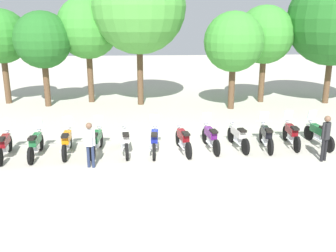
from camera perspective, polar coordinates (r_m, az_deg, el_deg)
The scene contains 22 objects.
ground_plane at distance 15.03m, azimuth 0.12°, elevation -3.83°, with size 80.00×80.00×0.00m, color #BCB7A8.
motorcycle_0 at distance 15.46m, azimuth -23.44°, elevation -2.60°, with size 0.62×2.19×1.37m.
motorcycle_1 at distance 15.17m, azimuth -19.33°, elevation -2.50°, with size 0.62×2.19×1.37m.
motorcycle_2 at distance 15.10m, azimuth -15.01°, elevation -2.22°, with size 0.62×2.19×1.37m.
motorcycle_3 at distance 14.92m, azimuth -10.73°, elevation -2.16°, with size 0.62×2.19×1.37m.
motorcycle_4 at distance 14.81m, azimuth -6.43°, elevation -2.18°, with size 0.62×2.19×0.99m.
motorcycle_5 at distance 14.73m, azimuth -2.04°, elevation -2.12°, with size 0.62×2.19×1.37m.
motorcycle_6 at distance 14.84m, azimuth 2.29°, elevation -2.04°, with size 0.62×2.18×0.99m.
motorcycle_7 at distance 15.23m, azimuth 6.41°, elevation -1.60°, with size 0.62×2.19×1.37m.
motorcycle_8 at distance 15.52m, azimuth 10.48°, elevation -1.49°, with size 0.62×2.18×0.99m.
motorcycle_9 at distance 15.76m, azimuth 14.56°, elevation -1.43°, with size 0.62×2.19×1.37m.
motorcycle_10 at distance 16.35m, azimuth 18.07°, elevation -1.08°, with size 0.62×2.19×1.37m.
motorcycle_11 at distance 16.75m, azimuth 21.70°, elevation -1.04°, with size 0.62×2.19×1.37m.
person_0 at distance 13.42m, azimuth -11.70°, elevation -2.33°, with size 0.41×0.26×1.64m.
person_1 at distance 14.86m, azimuth 22.68°, elevation -1.22°, with size 0.39×0.31×1.72m.
tree_0 at distance 25.04m, azimuth -23.83°, elevation 12.21°, with size 3.20×3.20×5.65m.
tree_1 at distance 23.35m, azimuth -18.36°, elevation 12.16°, with size 3.27×3.27×5.52m.
tree_2 at distance 23.88m, azimuth -12.02°, elevation 14.26°, with size 3.73×3.73×6.40m.
tree_3 at distance 22.70m, azimuth -4.42°, elevation 17.52°, with size 5.44×5.44×8.45m.
tree_4 at distance 21.86m, azimuth 9.87°, elevation 12.35°, with size 3.35×3.35×5.49m.
tree_5 at distance 24.15m, azimuth 14.38°, elevation 13.13°, with size 3.49×3.49×5.87m.
tree_6 at distance 25.03m, azimuth 23.82°, elevation 14.56°, with size 5.50×5.50×7.80m.
Camera 1 is at (-0.95, -14.11, 5.09)m, focal length 40.45 mm.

